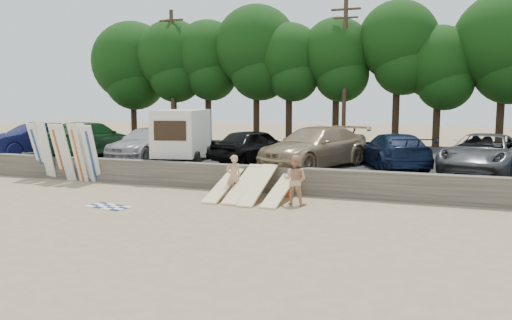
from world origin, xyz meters
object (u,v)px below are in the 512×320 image
object	(u,v)px
cooler	(277,193)
car_1	(89,139)
car_4	(314,147)
car_2	(147,143)
beachgoer_a	(234,176)
beachgoer_b	(295,180)
car_3	(255,146)
car_0	(35,139)
box_trailer	(182,133)
car_5	(393,151)
car_6	(484,153)

from	to	relation	value
cooler	car_1	bearing A→B (deg)	167.75
car_4	cooler	size ratio (longest dim) A/B	15.45
car_2	beachgoer_a	distance (m)	7.80
car_2	beachgoer_b	distance (m)	10.13
car_3	car_4	size ratio (longest dim) A/B	0.77
car_0	beachgoer_b	size ratio (longest dim) A/B	2.95
car_0	beachgoer_b	distance (m)	15.97
box_trailer	car_5	distance (m)	9.41
beachgoer_a	car_2	bearing A→B (deg)	-74.66
car_5	cooler	world-z (taller)	car_5
car_6	cooler	xyz separation A→B (m)	(-7.10, -4.13, -1.30)
box_trailer	beachgoer_b	xyz separation A→B (m)	(6.62, -4.33, -1.19)
box_trailer	car_2	distance (m)	2.37
car_4	car_6	distance (m)	6.62
car_4	beachgoer_a	bearing A→B (deg)	-92.84
box_trailer	car_4	distance (m)	6.20
car_0	beachgoer_b	bearing A→B (deg)	4.22
car_3	car_1	bearing A→B (deg)	20.96
car_1	car_0	bearing A→B (deg)	0.59
beachgoer_a	cooler	distance (m)	1.71
car_5	beachgoer_b	xyz separation A→B (m)	(-2.71, -5.39, -0.58)
box_trailer	car_3	world-z (taller)	box_trailer
car_1	beachgoer_b	size ratio (longest dim) A/B	3.53
car_0	car_6	xyz separation A→B (m)	(21.49, 0.72, -0.06)
car_1	car_6	world-z (taller)	car_1
car_0	cooler	size ratio (longest dim) A/B	13.22
box_trailer	cooler	size ratio (longest dim) A/B	10.69
car_1	beachgoer_a	world-z (taller)	car_1
car_5	beachgoer_a	size ratio (longest dim) A/B	3.23
car_1	car_3	bearing A→B (deg)	175.12
car_5	cooler	size ratio (longest dim) A/B	13.27
car_1	car_5	size ratio (longest dim) A/B	1.19
car_1	car_4	xyz separation A→B (m)	(11.81, -0.22, -0.02)
car_2	car_5	distance (m)	11.57
car_3	car_4	xyz separation A→B (m)	(2.92, -0.56, 0.08)
car_1	car_5	xyz separation A→B (m)	(14.96, 0.57, -0.14)
car_3	car_2	bearing A→B (deg)	21.45
car_0	car_5	world-z (taller)	car_0
cooler	beachgoer_b	bearing A→B (deg)	-40.31
box_trailer	car_1	world-z (taller)	box_trailer
car_1	beachgoer_a	distance (m)	10.75
car_2	cooler	size ratio (longest dim) A/B	13.51
beachgoer_a	beachgoer_b	world-z (taller)	beachgoer_b
car_5	cooler	bearing A→B (deg)	27.77
car_5	cooler	xyz separation A→B (m)	(-3.65, -4.39, -1.27)
car_3	beachgoer_b	distance (m)	6.19
car_5	beachgoer_b	bearing A→B (deg)	40.85
box_trailer	car_2	size ratio (longest dim) A/B	0.79
car_0	car_1	bearing A→B (deg)	27.89
car_2	car_3	xyz separation A→B (m)	(5.48, 0.26, 0.03)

